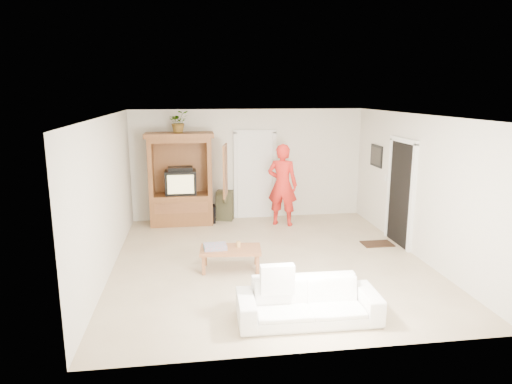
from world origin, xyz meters
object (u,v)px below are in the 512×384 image
man (282,185)px  coffee_table (231,251)px  armoire (182,185)px  sofa (308,301)px

man → coffee_table: bearing=85.7°
man → coffee_table: 2.97m
armoire → sofa: size_ratio=1.12×
armoire → sofa: 5.24m
armoire → coffee_table: size_ratio=1.95×
man → coffee_table: man is taller
man → sofa: man is taller
armoire → man: (2.25, -0.42, 0.02)m
armoire → sofa: bearing=-70.8°
armoire → coffee_table: (0.85, -2.97, -0.58)m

